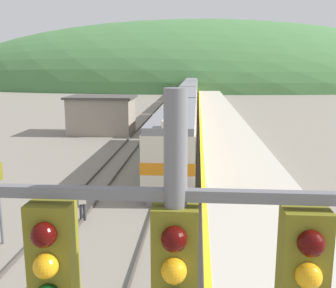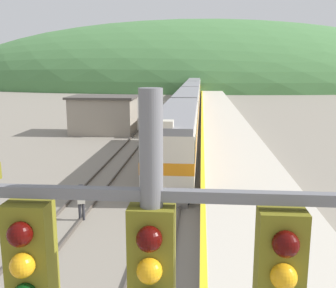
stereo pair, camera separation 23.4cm
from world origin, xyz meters
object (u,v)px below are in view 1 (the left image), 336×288
(express_train_lead_car, at_px, (177,134))
(carriage_third, at_px, (189,94))
(carriage_fourth, at_px, (191,88))
(track_worker, at_px, (82,200))
(carriage_second, at_px, (185,106))
(carriage_fifth, at_px, (192,84))

(express_train_lead_car, distance_m, carriage_third, 41.98)
(carriage_third, relative_size, carriage_fourth, 1.00)
(express_train_lead_car, xyz_separation_m, track_worker, (-3.99, -11.33, -1.31))
(express_train_lead_car, bearing_deg, carriage_fourth, 90.00)
(carriage_second, xyz_separation_m, carriage_fourth, (0.00, 42.27, 0.00))
(express_train_lead_car, relative_size, carriage_fifth, 0.95)
(carriage_third, relative_size, track_worker, 11.31)
(carriage_third, xyz_separation_m, track_worker, (-3.99, -53.31, -1.30))
(express_train_lead_car, relative_size, carriage_fourth, 0.95)
(carriage_fourth, bearing_deg, carriage_fifth, 90.00)
(carriage_third, bearing_deg, carriage_second, -90.00)
(express_train_lead_car, xyz_separation_m, carriage_fifth, (0.00, 84.25, -0.01))
(express_train_lead_car, xyz_separation_m, carriage_second, (0.00, 20.84, -0.01))
(carriage_fifth, relative_size, track_worker, 11.31)
(carriage_third, bearing_deg, carriage_fourth, 90.00)
(carriage_fifth, bearing_deg, track_worker, -92.39)
(carriage_second, height_order, carriage_fourth, same)
(express_train_lead_car, relative_size, track_worker, 10.72)
(carriage_fifth, bearing_deg, carriage_fourth, -90.00)
(carriage_fourth, xyz_separation_m, track_worker, (-3.99, -74.45, -1.30))
(express_train_lead_car, bearing_deg, carriage_third, 90.00)
(express_train_lead_car, xyz_separation_m, carriage_fourth, (0.00, 63.12, -0.01))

